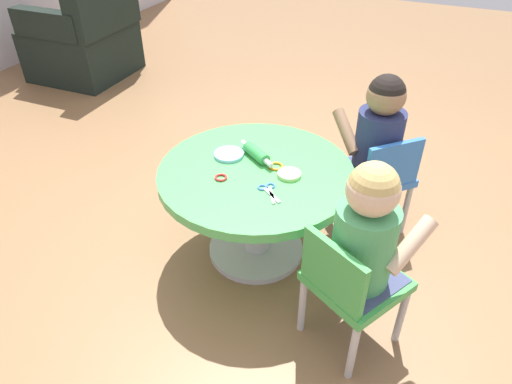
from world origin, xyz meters
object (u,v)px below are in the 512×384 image
Objects in this scene: craft_table at (256,193)px; child_chair_right at (377,176)px; armchair_dark at (85,39)px; child_chair_left at (350,284)px; seated_child_left at (367,230)px; rolling_pin at (256,153)px; craft_scissors at (269,190)px; seated_child_right at (379,129)px.

craft_table is 0.60m from child_chair_right.
armchair_dark is (1.42, 2.15, -0.03)m from craft_table.
armchair_dark reaches higher than child_chair_left.
seated_child_left is 3.18m from armchair_dark.
child_chair_left is 0.70m from rolling_pin.
child_chair_left is 4.00× the size of craft_scissors.
armchair_dark is at bearing 68.36° from child_chair_right.
child_chair_left is at bearing -173.43° from seated_child_right.
seated_child_right is 0.63m from craft_scissors.
armchair_dark reaches higher than craft_table.
child_chair_right is at bearing 4.59° from child_chair_left.
seated_child_right is (0.74, 0.09, 0.23)m from child_chair_left.
armchair_dark reaches higher than rolling_pin.
child_chair_left is at bearing 151.00° from seated_child_left.
seated_child_left reaches higher than child_chair_left.
child_chair_right is at bearing -135.12° from seated_child_right.
craft_table is 6.17× the size of craft_scissors.
armchair_dark reaches higher than seated_child_left.
craft_scissors is (-0.12, -0.11, 0.12)m from craft_table.
rolling_pin reaches higher than craft_table.
craft_table is 0.62m from seated_child_left.
craft_scissors is at bearing 150.18° from seated_child_right.
child_chair_left is at bearing -116.79° from craft_scissors.
child_chair_right is at bearing -48.47° from craft_table.
child_chair_left is at bearing -122.35° from craft_table.
armchair_dark reaches higher than craft_scissors.
armchair_dark is (1.74, 2.65, 0.00)m from child_chair_left.
child_chair_left and child_chair_right have the same top height.
armchair_dark reaches higher than child_chair_right.
rolling_pin is (0.37, 0.56, -0.05)m from seated_child_left.
child_chair_left is 0.23m from seated_child_left.
child_chair_right is (0.71, 0.06, 0.00)m from child_chair_left.
craft_table is 0.17m from rolling_pin.
child_chair_right is at bearing -33.41° from craft_scissors.
seated_child_left is 0.45m from craft_scissors.
craft_scissors is at bearing -124.36° from armchair_dark.
child_chair_left is 0.71m from child_chair_right.
seated_child_left is at bearing -123.45° from rolling_pin.
seated_child_right reaches higher than child_chair_right.
rolling_pin is (-0.34, 0.45, -0.05)m from seated_child_right.
seated_child_left reaches higher than craft_scissors.
seated_child_left is at bearing -118.50° from craft_table.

